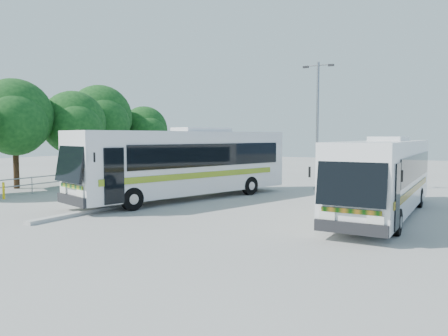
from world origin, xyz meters
The scene contains 11 objects.
ground centered at (0.00, 0.00, 0.00)m, with size 100.00×100.00×0.00m, color #9E9E99.
kerb_divider centered at (-2.30, 2.00, 0.07)m, with size 0.40×16.00×0.15m, color #B2B2AD.
railing centered at (-10.00, 4.00, 0.74)m, with size 0.06×22.00×1.00m.
tree_far_b centered at (-13.02, 1.20, 4.57)m, with size 5.33×5.03×6.96m.
tree_far_c centered at (-12.12, 5.10, 4.26)m, with size 4.97×4.69×6.49m.
tree_far_d centered at (-13.31, 8.80, 4.82)m, with size 5.62×5.30×7.33m.
tree_far_e centered at (-12.63, 13.30, 3.89)m, with size 4.54×4.28×5.92m.
coach_main centered at (-1.01, 2.68, 1.96)m, with size 6.23×13.08×3.58m.
coach_adjacent centered at (8.96, 2.60, 1.72)m, with size 2.48×11.31×3.13m.
lamppost centered at (3.76, 9.98, 4.33)m, with size 1.92×0.24×7.85m.
bollard centered at (-9.41, -2.16, 0.45)m, with size 0.13×0.13×0.90m, color yellow.
Camera 1 is at (12.03, -16.38, 3.33)m, focal length 35.00 mm.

